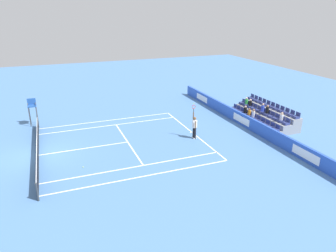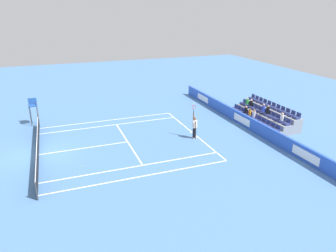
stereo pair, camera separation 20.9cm
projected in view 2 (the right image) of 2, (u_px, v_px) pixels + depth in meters
ground_plane at (39, 155)px, 21.87m from camera, size 80.00×80.00×0.00m
line_baseline at (192, 132)px, 25.81m from camera, size 10.97×0.10×0.01m
line_service at (128, 142)px, 23.99m from camera, size 8.23×0.10×0.01m
line_centre_service at (85, 148)px, 22.93m from camera, size 0.10×6.40×0.01m
line_singles_sideline_left at (111, 125)px, 27.44m from camera, size 0.10×11.89×0.01m
line_singles_sideline_right at (136, 166)px, 20.24m from camera, size 0.10×11.89×0.01m
line_doubles_sideline_left at (109, 120)px, 28.64m from camera, size 0.10×11.89×0.01m
line_doubles_sideline_right at (142, 176)px, 19.04m from camera, size 0.10×11.89×0.01m
line_centre_mark at (191, 133)px, 25.78m from camera, size 0.10×0.20×0.01m
sponsor_barrier at (243, 120)px, 27.23m from camera, size 22.60×0.22×1.07m
tennis_net at (38, 148)px, 21.70m from camera, size 11.97×0.10×1.07m
tennis_player at (194, 127)px, 24.32m from camera, size 0.53×0.37×2.85m
umpire_chair at (33, 108)px, 27.14m from camera, size 0.70×0.70×2.34m
stadium_stand at (265, 116)px, 28.00m from camera, size 6.82×2.85×1.79m
loose_tennis_ball at (83, 167)px, 20.15m from camera, size 0.07×0.07×0.07m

